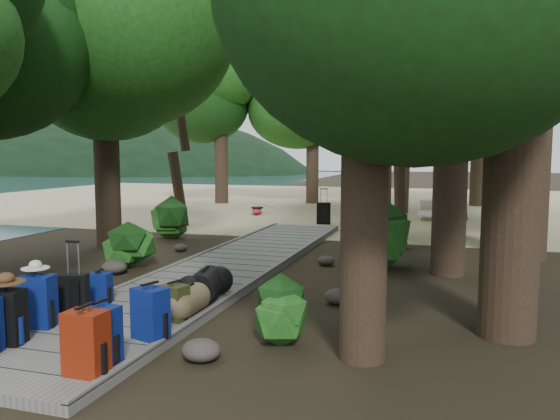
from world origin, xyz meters
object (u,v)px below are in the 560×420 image
(sun_lounger, at_px, (428,210))
(backpack_right_a, at_px, (86,340))
(backpack_left_c, at_px, (38,298))
(backpack_right_d, at_px, (174,301))
(duffel_right_khaki, at_px, (188,301))
(backpack_right_c, at_px, (150,310))
(suitcase_on_boardwalk, at_px, (75,294))
(kayak, at_px, (257,209))
(backpack_left_d, at_px, (100,286))
(backpack_right_b, at_px, (101,332))
(duffel_right_black, at_px, (205,285))
(lone_suitcase_on_sand, at_px, (324,213))
(backpack_left_b, at_px, (6,314))

(sun_lounger, bearing_deg, backpack_right_a, -99.82)
(backpack_left_c, bearing_deg, backpack_right_d, 15.42)
(duffel_right_khaki, bearing_deg, backpack_right_c, -89.17)
(suitcase_on_boardwalk, bearing_deg, backpack_left_c, -116.56)
(backpack_right_a, bearing_deg, kayak, 104.02)
(backpack_left_d, bearing_deg, suitcase_on_boardwalk, -96.76)
(suitcase_on_boardwalk, bearing_deg, backpack_right_b, -62.89)
(duffel_right_black, bearing_deg, lone_suitcase_on_sand, 81.64)
(backpack_right_c, bearing_deg, backpack_left_d, 160.37)
(backpack_right_c, bearing_deg, backpack_right_a, -75.31)
(sun_lounger, bearing_deg, lone_suitcase_on_sand, -143.75)
(duffel_right_khaki, bearing_deg, backpack_right_d, -103.30)
(backpack_left_d, distance_m, suitcase_on_boardwalk, 0.59)
(backpack_left_d, height_order, kayak, backpack_left_d)
(backpack_left_c, relative_size, kayak, 0.22)
(backpack_left_c, distance_m, backpack_right_c, 1.56)
(duffel_right_khaki, bearing_deg, backpack_right_a, -90.68)
(backpack_left_d, bearing_deg, sun_lounger, 62.52)
(backpack_right_b, xyz_separation_m, suitcase_on_boardwalk, (-1.39, 1.37, -0.06))
(backpack_left_d, distance_m, kayak, 12.63)
(lone_suitcase_on_sand, bearing_deg, backpack_left_d, -105.34)
(sun_lounger, bearing_deg, backpack_right_c, -100.43)
(backpack_left_d, relative_size, kayak, 0.15)
(backpack_left_c, relative_size, sun_lounger, 0.37)
(lone_suitcase_on_sand, relative_size, sun_lounger, 0.35)
(backpack_right_d, bearing_deg, sun_lounger, 93.46)
(backpack_right_c, xyz_separation_m, kayak, (-3.52, 13.60, -0.27))
(duffel_right_khaki, relative_size, suitcase_on_boardwalk, 1.04)
(backpack_left_b, relative_size, backpack_right_b, 1.04)
(lone_suitcase_on_sand, xyz_separation_m, kayak, (-3.01, 2.13, -0.18))
(sun_lounger, bearing_deg, backpack_left_c, -106.49)
(backpack_left_c, distance_m, suitcase_on_boardwalk, 0.59)
(backpack_right_b, height_order, lone_suitcase_on_sand, backpack_right_b)
(backpack_left_c, height_order, duffel_right_khaki, backpack_left_c)
(backpack_right_d, bearing_deg, duffel_right_khaki, 91.26)
(backpack_left_b, bearing_deg, backpack_left_c, 89.41)
(backpack_left_d, xyz_separation_m, backpack_right_d, (1.43, -0.42, 0.02))
(backpack_right_b, xyz_separation_m, kayak, (-3.44, 14.43, -0.27))
(backpack_left_d, relative_size, duffel_right_black, 0.67)
(backpack_left_d, distance_m, backpack_right_c, 1.88)
(backpack_left_c, xyz_separation_m, backpack_right_c, (1.56, 0.04, -0.03))
(backpack_left_c, bearing_deg, backpack_left_b, -92.22)
(backpack_right_c, height_order, kayak, backpack_right_c)
(sun_lounger, bearing_deg, backpack_right_b, -100.15)
(backpack_right_d, bearing_deg, kayak, 120.22)
(backpack_left_c, bearing_deg, backpack_left_d, 75.79)
(backpack_left_b, bearing_deg, backpack_left_d, 81.55)
(suitcase_on_boardwalk, xyz_separation_m, kayak, (-2.05, 13.06, -0.21))
(lone_suitcase_on_sand, bearing_deg, duffel_right_khaki, -97.11)
(backpack_right_b, bearing_deg, backpack_right_c, 87.86)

